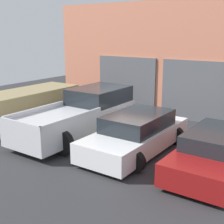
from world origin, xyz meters
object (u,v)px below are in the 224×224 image
Objects in this scene: pickup_truck at (82,115)px; sedan_side at (216,152)px; van_right at (29,106)px; sedan_white at (137,134)px.

sedan_side is at bearing -3.21° from pickup_truck.
pickup_truck is 2.74m from van_right.
van_right is (-2.72, -0.33, 0.02)m from pickup_truck.
pickup_truck is at bearing 176.79° from sedan_side.
sedan_side is (2.72, -0.01, -0.04)m from sedan_white.
van_right is at bearing -173.16° from pickup_truck.
pickup_truck is 5.45m from sedan_side.
pickup_truck is at bearing 6.84° from van_right.
pickup_truck reaches higher than van_right.
pickup_truck reaches higher than sedan_white.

